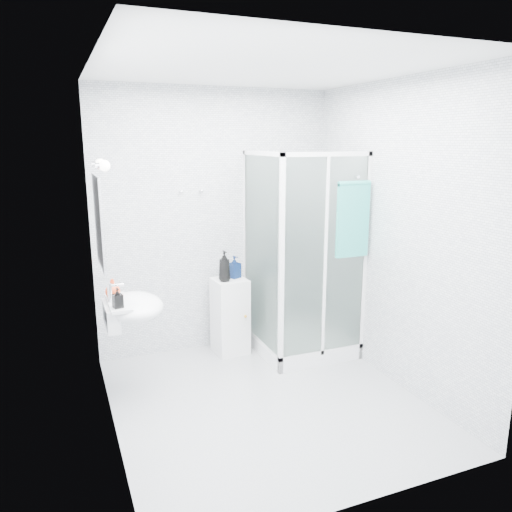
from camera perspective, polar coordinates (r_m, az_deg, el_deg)
name	(u,v)px	position (r m, az deg, el deg)	size (l,w,h in m)	color
room	(267,247)	(3.81, 1.29, 1.04)	(2.40, 2.60, 2.60)	silver
shower_enclosure	(298,311)	(4.99, 4.82, -6.28)	(0.90, 0.95, 2.00)	white
wall_basin	(131,308)	(4.11, -14.11, -5.75)	(0.46, 0.56, 0.35)	white
mirror	(99,222)	(3.93, -17.55, 3.75)	(0.02, 0.60, 0.70)	white
vanity_lights	(102,165)	(3.89, -17.24, 9.93)	(0.10, 0.40, 0.08)	silver
wall_hooks	(191,191)	(4.86, -7.39, 7.34)	(0.23, 0.06, 0.03)	silver
storage_cabinet	(230,316)	(5.03, -2.97, -6.86)	(0.34, 0.35, 0.76)	white
hand_towel	(353,218)	(4.58, 11.02, 4.33)	(0.32, 0.05, 0.69)	teal
shampoo_bottle_a	(224,266)	(4.82, -3.63, -1.16)	(0.12, 0.12, 0.30)	black
shampoo_bottle_b	(234,267)	(4.94, -2.48, -1.25)	(0.10, 0.10, 0.22)	#0C1F48
soap_dispenser_orange	(113,288)	(4.15, -16.07, -3.59)	(0.12, 0.12, 0.16)	#EA441B
soap_dispenser_black	(118,298)	(3.90, -15.53, -4.64)	(0.07, 0.07, 0.15)	black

